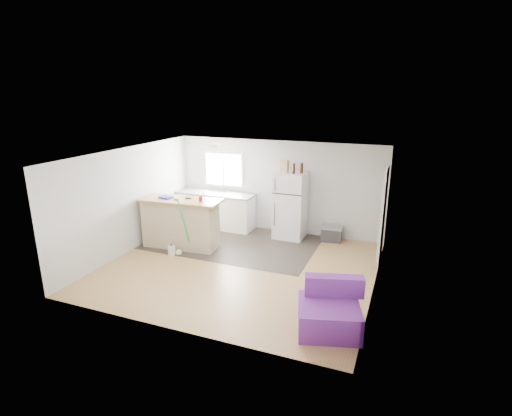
{
  "coord_description": "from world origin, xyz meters",
  "views": [
    {
      "loc": [
        3.19,
        -7.11,
        3.62
      ],
      "look_at": [
        0.1,
        0.7,
        1.13
      ],
      "focal_mm": 28.0,
      "sensor_mm": 36.0,
      "label": 1
    }
  ],
  "objects_px": {
    "kitchen_cabinets": "(216,209)",
    "cooler": "(331,233)",
    "mop": "(181,245)",
    "blue_tray": "(166,197)",
    "cardboard_box": "(284,166)",
    "peninsula": "(181,223)",
    "bottle_right": "(302,168)",
    "bottle_left": "(294,169)",
    "refrigerator": "(290,205)",
    "red_cup": "(200,199)",
    "purple_seat": "(330,312)",
    "cleaner_jug": "(172,250)"
  },
  "relations": [
    {
      "from": "refrigerator",
      "to": "kitchen_cabinets",
      "type": "bearing_deg",
      "value": 179.68
    },
    {
      "from": "kitchen_cabinets",
      "to": "cardboard_box",
      "type": "xyz_separation_m",
      "value": [
        1.94,
        -0.05,
        1.34
      ]
    },
    {
      "from": "blue_tray",
      "to": "peninsula",
      "type": "bearing_deg",
      "value": 5.83
    },
    {
      "from": "kitchen_cabinets",
      "to": "mop",
      "type": "distance_m",
      "value": 2.08
    },
    {
      "from": "kitchen_cabinets",
      "to": "cooler",
      "type": "bearing_deg",
      "value": 2.44
    },
    {
      "from": "cleaner_jug",
      "to": "mop",
      "type": "height_order",
      "value": "mop"
    },
    {
      "from": "mop",
      "to": "cardboard_box",
      "type": "xyz_separation_m",
      "value": [
        1.8,
        2.01,
        1.6
      ]
    },
    {
      "from": "peninsula",
      "to": "refrigerator",
      "type": "relative_size",
      "value": 1.17
    },
    {
      "from": "purple_seat",
      "to": "mop",
      "type": "relative_size",
      "value": 0.87
    },
    {
      "from": "kitchen_cabinets",
      "to": "cleaner_jug",
      "type": "bearing_deg",
      "value": -89.63
    },
    {
      "from": "red_cup",
      "to": "blue_tray",
      "type": "bearing_deg",
      "value": -177.06
    },
    {
      "from": "peninsula",
      "to": "bottle_left",
      "type": "relative_size",
      "value": 7.87
    },
    {
      "from": "mop",
      "to": "bottle_right",
      "type": "distance_m",
      "value": 3.41
    },
    {
      "from": "blue_tray",
      "to": "red_cup",
      "type": "bearing_deg",
      "value": 2.94
    },
    {
      "from": "refrigerator",
      "to": "blue_tray",
      "type": "xyz_separation_m",
      "value": [
        -2.57,
        -1.6,
        0.36
      ]
    },
    {
      "from": "peninsula",
      "to": "cleaner_jug",
      "type": "distance_m",
      "value": 0.75
    },
    {
      "from": "bottle_left",
      "to": "bottle_right",
      "type": "height_order",
      "value": "same"
    },
    {
      "from": "cleaner_jug",
      "to": "cooler",
      "type": "bearing_deg",
      "value": 40.35
    },
    {
      "from": "purple_seat",
      "to": "cleaner_jug",
      "type": "height_order",
      "value": "purple_seat"
    },
    {
      "from": "cooler",
      "to": "bottle_right",
      "type": "xyz_separation_m",
      "value": [
        -0.79,
        -0.1,
        1.6
      ]
    },
    {
      "from": "refrigerator",
      "to": "purple_seat",
      "type": "distance_m",
      "value": 4.13
    },
    {
      "from": "red_cup",
      "to": "bottle_left",
      "type": "xyz_separation_m",
      "value": [
        1.77,
        1.44,
        0.57
      ]
    },
    {
      "from": "kitchen_cabinets",
      "to": "peninsula",
      "type": "xyz_separation_m",
      "value": [
        -0.11,
        -1.6,
        0.11
      ]
    },
    {
      "from": "cleaner_jug",
      "to": "cardboard_box",
      "type": "distance_m",
      "value": 3.36
    },
    {
      "from": "peninsula",
      "to": "mop",
      "type": "relative_size",
      "value": 1.5
    },
    {
      "from": "refrigerator",
      "to": "bottle_right",
      "type": "height_order",
      "value": "bottle_right"
    },
    {
      "from": "refrigerator",
      "to": "cleaner_jug",
      "type": "height_order",
      "value": "refrigerator"
    },
    {
      "from": "cooler",
      "to": "cleaner_jug",
      "type": "height_order",
      "value": "cooler"
    },
    {
      "from": "peninsula",
      "to": "cardboard_box",
      "type": "bearing_deg",
      "value": 32.5
    },
    {
      "from": "bottle_right",
      "to": "refrigerator",
      "type": "bearing_deg",
      "value": -177.46
    },
    {
      "from": "bottle_left",
      "to": "mop",
      "type": "bearing_deg",
      "value": -137.05
    },
    {
      "from": "cleaner_jug",
      "to": "bottle_left",
      "type": "height_order",
      "value": "bottle_left"
    },
    {
      "from": "mop",
      "to": "red_cup",
      "type": "bearing_deg",
      "value": 74.99
    },
    {
      "from": "kitchen_cabinets",
      "to": "mop",
      "type": "height_order",
      "value": "mop"
    },
    {
      "from": "mop",
      "to": "blue_tray",
      "type": "bearing_deg",
      "value": 161.5
    },
    {
      "from": "refrigerator",
      "to": "cooler",
      "type": "height_order",
      "value": "refrigerator"
    },
    {
      "from": "purple_seat",
      "to": "bottle_right",
      "type": "height_order",
      "value": "bottle_right"
    },
    {
      "from": "purple_seat",
      "to": "cardboard_box",
      "type": "xyz_separation_m",
      "value": [
        -1.94,
        3.67,
        1.55
      ]
    },
    {
      "from": "peninsula",
      "to": "red_cup",
      "type": "bearing_deg",
      "value": -3.31
    },
    {
      "from": "blue_tray",
      "to": "bottle_right",
      "type": "xyz_separation_m",
      "value": [
        2.83,
        1.61,
        0.61
      ]
    },
    {
      "from": "kitchen_cabinets",
      "to": "peninsula",
      "type": "bearing_deg",
      "value": -93.09
    },
    {
      "from": "red_cup",
      "to": "blue_tray",
      "type": "xyz_separation_m",
      "value": [
        -0.9,
        -0.05,
        -0.04
      ]
    },
    {
      "from": "kitchen_cabinets",
      "to": "cooler",
      "type": "distance_m",
      "value": 3.18
    },
    {
      "from": "purple_seat",
      "to": "mop",
      "type": "distance_m",
      "value": 4.09
    },
    {
      "from": "peninsula",
      "to": "blue_tray",
      "type": "distance_m",
      "value": 0.69
    },
    {
      "from": "blue_tray",
      "to": "bottle_right",
      "type": "distance_m",
      "value": 3.31
    },
    {
      "from": "kitchen_cabinets",
      "to": "bottle_right",
      "type": "distance_m",
      "value": 2.71
    },
    {
      "from": "peninsula",
      "to": "bottle_right",
      "type": "height_order",
      "value": "bottle_right"
    },
    {
      "from": "peninsula",
      "to": "red_cup",
      "type": "relative_size",
      "value": 16.4
    },
    {
      "from": "cooler",
      "to": "blue_tray",
      "type": "relative_size",
      "value": 1.82
    }
  ]
}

